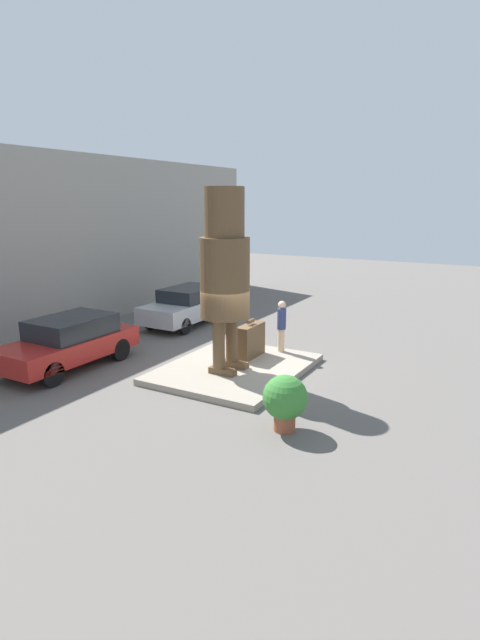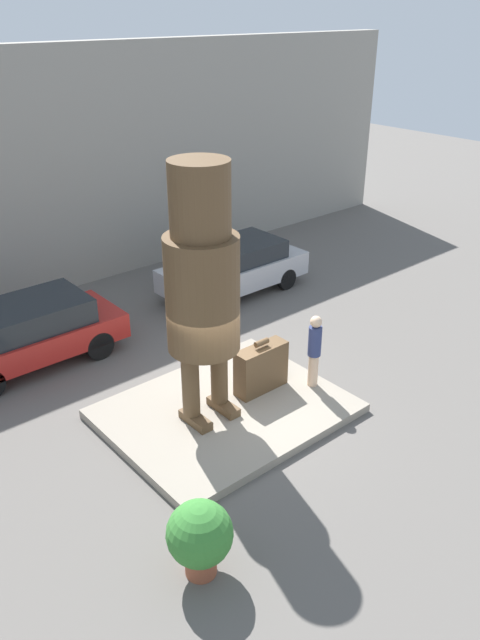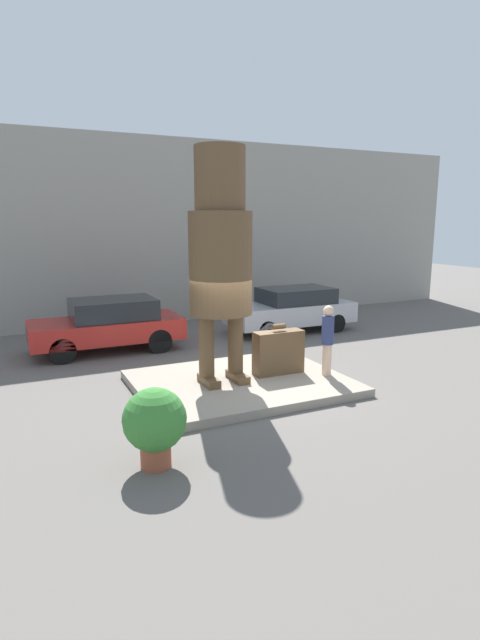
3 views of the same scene
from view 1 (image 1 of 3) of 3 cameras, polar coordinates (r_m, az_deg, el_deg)
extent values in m
plane|color=#605B56|center=(14.76, -0.54, -5.92)|extent=(60.00, 60.00, 0.00)
cube|color=gray|center=(14.73, -0.54, -5.58)|extent=(4.68, 3.72, 0.18)
cube|color=gray|center=(19.48, -22.35, 7.90)|extent=(28.00, 0.60, 6.69)
cube|color=brown|center=(14.00, -2.00, -5.86)|extent=(0.27, 0.79, 0.17)
cube|color=brown|center=(14.57, -0.55, -5.07)|extent=(0.27, 0.79, 0.17)
cylinder|color=brown|center=(13.82, -2.44, -2.75)|extent=(0.34, 0.34, 1.38)
cylinder|color=brown|center=(14.40, -0.97, -2.07)|extent=(0.34, 0.34, 1.38)
cylinder|color=brown|center=(13.73, -1.74, 4.82)|extent=(1.38, 1.38, 2.21)
cylinder|color=brown|center=(13.57, -1.80, 12.23)|extent=(1.08, 1.08, 1.33)
cube|color=brown|center=(15.41, 1.21, -2.38)|extent=(1.20, 0.41, 1.02)
cylinder|color=brown|center=(15.25, 1.22, -0.13)|extent=(0.33, 0.12, 0.12)
cylinder|color=beige|center=(16.02, 4.74, -2.32)|extent=(0.22, 0.22, 0.74)
cylinder|color=navy|center=(15.84, 4.78, 0.13)|extent=(0.28, 0.28, 0.66)
sphere|color=beige|center=(15.74, 4.82, 1.74)|extent=(0.25, 0.25, 0.25)
cube|color=#B2231E|center=(15.77, -19.10, -2.93)|extent=(4.26, 1.87, 0.60)
cube|color=#1E2328|center=(15.76, -18.68, -0.69)|extent=(2.34, 1.68, 0.58)
cylinder|color=black|center=(14.43, -20.66, -5.83)|extent=(0.70, 0.18, 0.70)
cylinder|color=black|center=(15.72, -24.66, -4.64)|extent=(0.70, 0.18, 0.70)
cylinder|color=black|center=(16.14, -13.52, -3.29)|extent=(0.70, 0.18, 0.70)
cylinder|color=black|center=(17.31, -17.64, -2.42)|extent=(0.70, 0.18, 0.70)
cube|color=#B7B7BC|center=(20.26, -6.06, 1.30)|extent=(4.33, 1.82, 0.67)
cube|color=#1E2328|center=(20.32, -5.74, 3.04)|extent=(2.38, 1.64, 0.51)
cylinder|color=black|center=(18.81, -6.36, -0.71)|extent=(0.63, 0.18, 0.63)
cylinder|color=black|center=(19.79, -10.21, -0.13)|extent=(0.63, 0.18, 0.63)
cylinder|color=black|center=(20.98, -2.09, 0.86)|extent=(0.63, 0.18, 0.63)
cylinder|color=black|center=(21.86, -5.75, 1.31)|extent=(0.63, 0.18, 0.63)
cylinder|color=brown|center=(11.18, 5.11, -11.61)|extent=(0.47, 0.47, 0.35)
sphere|color=#387F33|center=(10.94, 5.17, -8.79)|extent=(0.98, 0.98, 0.98)
camera|label=2|loc=(6.18, 48.34, 34.84)|focal=35.00mm
camera|label=3|loc=(8.02, 50.20, 0.21)|focal=28.00mm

